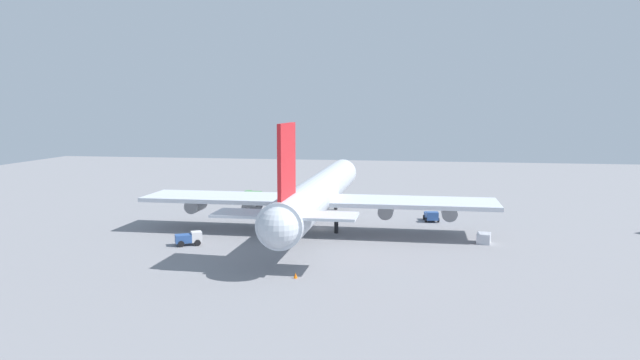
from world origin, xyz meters
name	(u,v)px	position (x,y,z in m)	size (l,w,h in m)	color
ground_plane	(320,229)	(0.00, 0.00, 0.00)	(272.09, 272.09, 0.00)	gray
cargo_airplane	(320,193)	(-0.42, 0.00, 6.48)	(68.02, 60.18, 19.36)	silver
pushback_tractor	(189,238)	(-15.65, 18.07, 1.11)	(3.67, 4.42, 2.06)	silver
baggage_tug	(253,194)	(31.21, 21.21, 1.07)	(2.81, 3.77, 1.91)	#4C8C4C
fuel_truck	(431,216)	(10.49, -19.55, 1.03)	(4.62, 3.04, 1.97)	#2D5193
cargo_container_aft	(484,238)	(-6.70, -27.41, 0.81)	(3.03, 2.50, 1.61)	#B7BCC6
safety_cone_nose	(351,200)	(30.61, -1.96, 0.37)	(0.52, 0.52, 0.74)	orange
safety_cone_tail	(296,275)	(-30.61, -2.02, 0.36)	(0.51, 0.51, 0.73)	orange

